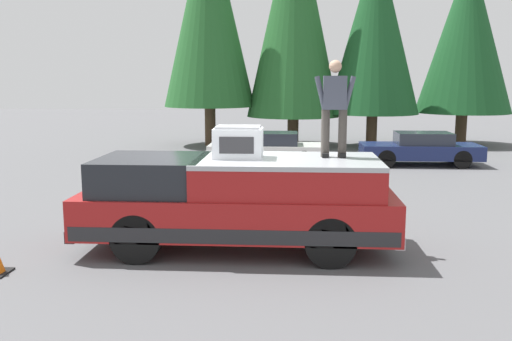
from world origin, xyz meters
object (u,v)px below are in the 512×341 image
Objects in this scene: parked_car_navy at (421,149)px; parked_car_white at (268,149)px; pickup_truck at (238,201)px; person_on_truck_bed at (335,106)px; compressor_unit at (238,142)px.

parked_car_white is at bearing 94.01° from parked_car_navy.
parked_car_navy is (10.31, -5.46, -0.29)m from pickup_truck.
parked_car_white is at bearing 9.25° from person_on_truck_bed.
parked_car_navy is (10.07, -3.78, -1.97)m from person_on_truck_bed.
compressor_unit is at bearing 179.47° from parked_car_white.
parked_car_white is (9.94, -0.11, -0.29)m from pickup_truck.
parked_car_white is (-0.38, 5.36, 0.00)m from parked_car_navy.
pickup_truck is 1.35× the size of parked_car_navy.
pickup_truck is 1.35× the size of parked_car_white.
parked_car_navy is at bearing -20.57° from person_on_truck_bed.
pickup_truck is at bearing 179.38° from parked_car_white.
parked_car_white is (9.92, -0.09, -1.35)m from compressor_unit.
person_on_truck_bed reaches higher than parked_car_white.
parked_car_navy is 1.00× the size of parked_car_white.
pickup_truck is 1.05m from compressor_unit.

